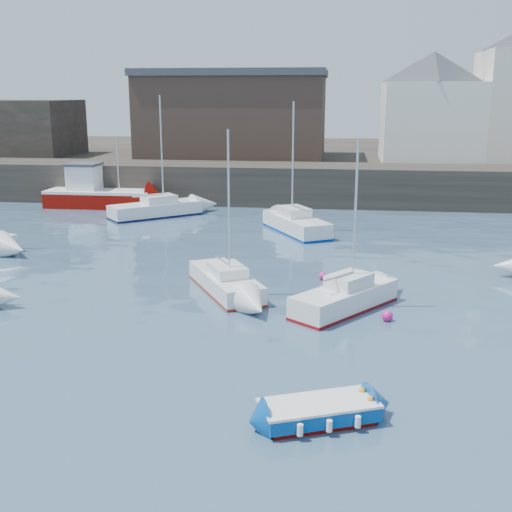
# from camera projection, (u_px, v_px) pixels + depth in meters

# --- Properties ---
(water) EXTENTS (220.00, 220.00, 0.00)m
(water) POSITION_uv_depth(u_px,v_px,m) (198.00, 422.00, 16.90)
(water) COLOR #2D4760
(water) RESTS_ON ground
(quay_wall) EXTENTS (90.00, 5.00, 3.00)m
(quay_wall) POSITION_uv_depth(u_px,v_px,m) (294.00, 184.00, 50.16)
(quay_wall) COLOR #28231E
(quay_wall) RESTS_ON ground
(land_strip) EXTENTS (90.00, 32.00, 2.80)m
(land_strip) POSITION_uv_depth(u_px,v_px,m) (306.00, 162.00, 67.49)
(land_strip) COLOR #28231E
(land_strip) RESTS_ON ground
(bldg_east_d) EXTENTS (11.14, 11.14, 8.95)m
(bldg_east_d) POSITION_uv_depth(u_px,v_px,m) (431.00, 106.00, 53.59)
(bldg_east_d) COLOR white
(bldg_east_d) RESTS_ON land_strip
(warehouse) EXTENTS (16.40, 10.40, 7.60)m
(warehouse) POSITION_uv_depth(u_px,v_px,m) (234.00, 114.00, 57.33)
(warehouse) COLOR #3D2D26
(warehouse) RESTS_ON land_strip
(blue_dinghy) EXTENTS (3.36, 2.42, 0.59)m
(blue_dinghy) POSITION_uv_depth(u_px,v_px,m) (319.00, 411.00, 16.81)
(blue_dinghy) COLOR #7D0903
(blue_dinghy) RESTS_ON ground
(fishing_boat) EXTENTS (8.03, 3.05, 5.31)m
(fishing_boat) POSITION_uv_depth(u_px,v_px,m) (97.00, 193.00, 48.75)
(fishing_boat) COLOR #7D0903
(fishing_boat) RESTS_ON ground
(sailboat_b) EXTENTS (4.17, 5.60, 7.00)m
(sailboat_b) POSITION_uv_depth(u_px,v_px,m) (226.00, 281.00, 27.93)
(sailboat_b) COLOR white
(sailboat_b) RESTS_ON ground
(sailboat_c) EXTENTS (4.43, 5.07, 6.76)m
(sailboat_c) POSITION_uv_depth(u_px,v_px,m) (345.00, 297.00, 25.56)
(sailboat_c) COLOR white
(sailboat_c) RESTS_ON ground
(sailboat_f) EXTENTS (4.73, 6.27, 7.94)m
(sailboat_f) POSITION_uv_depth(u_px,v_px,m) (296.00, 223.00, 39.81)
(sailboat_f) COLOR white
(sailboat_f) RESTS_ON ground
(sailboat_h) EXTENTS (6.24, 5.74, 8.29)m
(sailboat_h) POSITION_uv_depth(u_px,v_px,m) (156.00, 209.00, 44.91)
(sailboat_h) COLOR white
(sailboat_h) RESTS_ON ground
(buoy_mid) EXTENTS (0.43, 0.43, 0.43)m
(buoy_mid) POSITION_uv_depth(u_px,v_px,m) (387.00, 321.00, 24.43)
(buoy_mid) COLOR #DA1A80
(buoy_mid) RESTS_ON ground
(buoy_far) EXTENTS (0.39, 0.39, 0.39)m
(buoy_far) POSITION_uv_depth(u_px,v_px,m) (323.00, 280.00, 29.78)
(buoy_far) COLOR #DA1A80
(buoy_far) RESTS_ON ground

